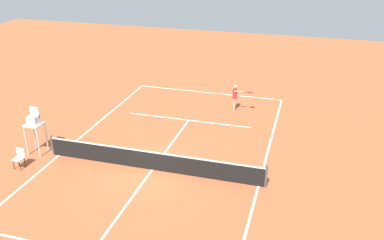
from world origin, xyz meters
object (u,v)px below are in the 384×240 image
Objects in this scene: player_serving at (236,95)px; umpire_chair at (34,124)px; tennis_ball at (246,130)px; courtside_chair_near at (19,157)px.

player_serving is 11.84m from umpire_chair.
tennis_ball is 0.03× the size of umpire_chair.
player_serving is at bearing -135.85° from umpire_chair.
umpire_chair reaches higher than courtside_chair_near.
umpire_chair is 1.84m from courtside_chair_near.
courtside_chair_near is (8.42, 9.73, -0.45)m from player_serving.
tennis_ball is at bearing -143.92° from courtside_chair_near.
player_serving reaches higher than tennis_ball.
player_serving reaches higher than courtside_chair_near.
umpire_chair is (9.63, 5.47, 1.57)m from tennis_ball.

